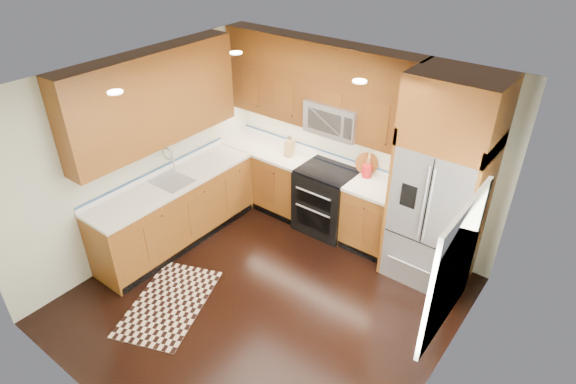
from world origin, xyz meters
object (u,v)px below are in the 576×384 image
Objects in this scene: rug at (169,303)px; knife_block at (290,147)px; range at (326,200)px; refrigerator at (441,184)px; utensil_crock at (367,168)px.

knife_block is (-0.08, 2.45, 1.05)m from rug.
range is at bearing 54.13° from rug.
range is 0.71× the size of rug.
rug is 4.57× the size of knife_block.
rug is 2.66m from knife_block.
utensil_crock is at bearing 168.54° from refrigerator.
range is 0.79m from utensil_crock.
knife_block is 0.80× the size of utensil_crock.
refrigerator is at bearing 25.88° from rug.
rug is at bearing -88.14° from knife_block.
refrigerator is (1.55, -0.04, 0.83)m from range.
refrigerator is 2.26m from knife_block.
knife_block is at bearing 70.32° from rug.
utensil_crock is (0.49, 0.18, 0.60)m from range.
rug is (-2.16, -2.35, -1.30)m from refrigerator.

